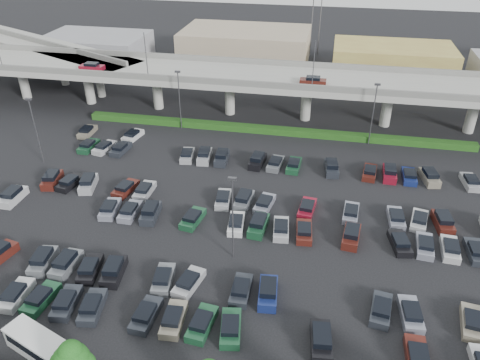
{
  "coord_description": "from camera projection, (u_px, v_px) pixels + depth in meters",
  "views": [
    {
      "loc": [
        8.63,
        -47.73,
        34.36
      ],
      "look_at": [
        -1.81,
        5.26,
        2.0
      ],
      "focal_mm": 35.0,
      "sensor_mm": 36.0,
      "label": 1
    }
  ],
  "objects": [
    {
      "name": "overpass",
      "position": [
        278.0,
        81.0,
        82.61
      ],
      "size": [
        150.0,
        13.0,
        15.8
      ],
      "color": "#989890",
      "rests_on": "ground"
    },
    {
      "name": "shuttle_bus",
      "position": [
        38.0,
        344.0,
        40.75
      ],
      "size": [
        6.89,
        4.36,
        2.1
      ],
      "color": "silver",
      "rests_on": "ground"
    },
    {
      "name": "distant_buildings",
      "position": [
        348.0,
        56.0,
        107.3
      ],
      "size": [
        138.0,
        24.0,
        9.0
      ],
      "color": "gray",
      "rests_on": "ground"
    },
    {
      "name": "ground",
      "position": [
        246.0,
        216.0,
        59.26
      ],
      "size": [
        280.0,
        280.0,
        0.0
      ],
      "primitive_type": "plane",
      "color": "black"
    },
    {
      "name": "on_ramp",
      "position": [
        45.0,
        49.0,
        100.61
      ],
      "size": [
        50.93,
        30.13,
        8.8
      ],
      "color": "#989890",
      "rests_on": "ground"
    },
    {
      "name": "parked_cars",
      "position": [
        238.0,
        227.0,
        56.24
      ],
      "size": [
        62.94,
        41.66,
        1.67
      ],
      "color": "slate",
      "rests_on": "ground"
    },
    {
      "name": "light_poles",
      "position": [
        217.0,
        162.0,
        58.42
      ],
      "size": [
        66.9,
        48.38,
        10.3
      ],
      "color": "#46454A",
      "rests_on": "ground"
    },
    {
      "name": "hedge",
      "position": [
        273.0,
        130.0,
        80.02
      ],
      "size": [
        66.0,
        1.6,
        1.1
      ],
      "primitive_type": "cube",
      "color": "#174112",
      "rests_on": "ground"
    }
  ]
}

